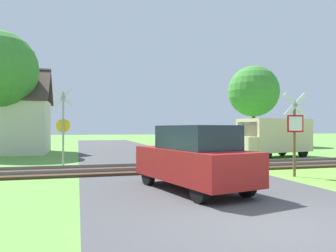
{
  "coord_description": "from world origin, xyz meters",
  "views": [
    {
      "loc": [
        -3.36,
        -5.0,
        1.71
      ],
      "look_at": [
        0.5,
        8.99,
        1.8
      ],
      "focal_mm": 35.0,
      "sensor_mm": 36.0,
      "label": 1
    }
  ],
  "objects_px": {
    "tree_far": "(254,91)",
    "parked_car": "(194,158)",
    "stop_sign_near": "(295,128)",
    "crossing_sign_far": "(63,122)",
    "mail_truck": "(273,136)"
  },
  "relations": [
    {
      "from": "crossing_sign_far",
      "to": "parked_car",
      "type": "relative_size",
      "value": 0.84
    },
    {
      "from": "tree_far",
      "to": "crossing_sign_far",
      "type": "bearing_deg",
      "value": -144.21
    },
    {
      "from": "crossing_sign_far",
      "to": "parked_car",
      "type": "height_order",
      "value": "crossing_sign_far"
    },
    {
      "from": "crossing_sign_far",
      "to": "parked_car",
      "type": "distance_m",
      "value": 8.39
    },
    {
      "from": "stop_sign_near",
      "to": "parked_car",
      "type": "height_order",
      "value": "stop_sign_near"
    },
    {
      "from": "mail_truck",
      "to": "stop_sign_near",
      "type": "bearing_deg",
      "value": 140.03
    },
    {
      "from": "stop_sign_near",
      "to": "parked_car",
      "type": "xyz_separation_m",
      "value": [
        -4.3,
        -1.46,
        -0.81
      ]
    },
    {
      "from": "stop_sign_near",
      "to": "crossing_sign_far",
      "type": "height_order",
      "value": "crossing_sign_far"
    },
    {
      "from": "crossing_sign_far",
      "to": "mail_truck",
      "type": "distance_m",
      "value": 11.65
    },
    {
      "from": "mail_truck",
      "to": "parked_car",
      "type": "height_order",
      "value": "mail_truck"
    },
    {
      "from": "stop_sign_near",
      "to": "tree_far",
      "type": "distance_m",
      "value": 20.59
    },
    {
      "from": "tree_far",
      "to": "parked_car",
      "type": "bearing_deg",
      "value": -123.96
    },
    {
      "from": "stop_sign_near",
      "to": "parked_car",
      "type": "relative_size",
      "value": 0.69
    },
    {
      "from": "crossing_sign_far",
      "to": "tree_far",
      "type": "relative_size",
      "value": 0.47
    },
    {
      "from": "tree_far",
      "to": "parked_car",
      "type": "height_order",
      "value": "tree_far"
    }
  ]
}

